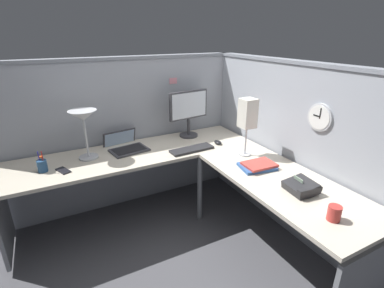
{
  "coord_description": "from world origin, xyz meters",
  "views": [
    {
      "loc": [
        -1.05,
        -1.99,
        1.79
      ],
      "look_at": [
        0.11,
        0.23,
        0.81
      ],
      "focal_mm": 26.57,
      "sensor_mm": 36.0,
      "label": 1
    }
  ],
  "objects_px": {
    "keyboard": "(192,149)",
    "pen_cup": "(42,166)",
    "desk_lamp_dome": "(83,120)",
    "book_stack": "(258,166)",
    "laptop": "(125,146)",
    "office_phone": "(301,187)",
    "computer_mouse": "(218,142)",
    "wall_clock": "(320,117)",
    "coffee_mug": "(334,213)",
    "cell_phone": "(63,171)",
    "monitor": "(189,110)",
    "desk_lamp_paper": "(248,115)"
  },
  "relations": [
    {
      "from": "laptop",
      "to": "book_stack",
      "type": "distance_m",
      "value": 1.3
    },
    {
      "from": "laptop",
      "to": "computer_mouse",
      "type": "height_order",
      "value": "laptop"
    },
    {
      "from": "desk_lamp_dome",
      "to": "pen_cup",
      "type": "relative_size",
      "value": 2.47
    },
    {
      "from": "laptop",
      "to": "office_phone",
      "type": "xyz_separation_m",
      "value": [
        0.89,
        -1.41,
        0.01
      ]
    },
    {
      "from": "monitor",
      "to": "book_stack",
      "type": "height_order",
      "value": "monitor"
    },
    {
      "from": "office_phone",
      "to": "desk_lamp_paper",
      "type": "height_order",
      "value": "desk_lamp_paper"
    },
    {
      "from": "monitor",
      "to": "coffee_mug",
      "type": "height_order",
      "value": "monitor"
    },
    {
      "from": "cell_phone",
      "to": "book_stack",
      "type": "xyz_separation_m",
      "value": [
        1.46,
        -0.7,
        0.02
      ]
    },
    {
      "from": "keyboard",
      "to": "cell_phone",
      "type": "bearing_deg",
      "value": 172.54
    },
    {
      "from": "laptop",
      "to": "book_stack",
      "type": "height_order",
      "value": "laptop"
    },
    {
      "from": "laptop",
      "to": "wall_clock",
      "type": "xyz_separation_m",
      "value": [
        1.25,
        -1.19,
        0.43
      ]
    },
    {
      "from": "coffee_mug",
      "to": "laptop",
      "type": "bearing_deg",
      "value": 115.09
    },
    {
      "from": "monitor",
      "to": "pen_cup",
      "type": "bearing_deg",
      "value": -171.69
    },
    {
      "from": "computer_mouse",
      "to": "coffee_mug",
      "type": "distance_m",
      "value": 1.4
    },
    {
      "from": "desk_lamp_paper",
      "to": "coffee_mug",
      "type": "xyz_separation_m",
      "value": [
        -0.13,
        -1.05,
        -0.34
      ]
    },
    {
      "from": "book_stack",
      "to": "coffee_mug",
      "type": "relative_size",
      "value": 3.27
    },
    {
      "from": "pen_cup",
      "to": "book_stack",
      "type": "height_order",
      "value": "pen_cup"
    },
    {
      "from": "computer_mouse",
      "to": "pen_cup",
      "type": "height_order",
      "value": "pen_cup"
    },
    {
      "from": "office_phone",
      "to": "wall_clock",
      "type": "bearing_deg",
      "value": 31.29
    },
    {
      "from": "desk_lamp_dome",
      "to": "book_stack",
      "type": "height_order",
      "value": "desk_lamp_dome"
    },
    {
      "from": "desk_lamp_dome",
      "to": "book_stack",
      "type": "bearing_deg",
      "value": -35.42
    },
    {
      "from": "computer_mouse",
      "to": "desk_lamp_paper",
      "type": "xyz_separation_m",
      "value": [
        0.07,
        -0.35,
        0.37
      ]
    },
    {
      "from": "monitor",
      "to": "computer_mouse",
      "type": "relative_size",
      "value": 4.81
    },
    {
      "from": "book_stack",
      "to": "desk_lamp_paper",
      "type": "bearing_deg",
      "value": 74.83
    },
    {
      "from": "monitor",
      "to": "wall_clock",
      "type": "xyz_separation_m",
      "value": [
        0.53,
        -1.21,
        0.16
      ]
    },
    {
      "from": "desk_lamp_dome",
      "to": "coffee_mug",
      "type": "bearing_deg",
      "value": -54.62
    },
    {
      "from": "laptop",
      "to": "desk_lamp_dome",
      "type": "height_order",
      "value": "desk_lamp_dome"
    },
    {
      "from": "keyboard",
      "to": "pen_cup",
      "type": "distance_m",
      "value": 1.3
    },
    {
      "from": "desk_lamp_paper",
      "to": "book_stack",
      "type": "bearing_deg",
      "value": -105.17
    },
    {
      "from": "desk_lamp_dome",
      "to": "office_phone",
      "type": "relative_size",
      "value": 1.98
    },
    {
      "from": "laptop",
      "to": "desk_lamp_paper",
      "type": "bearing_deg",
      "value": -35.89
    },
    {
      "from": "computer_mouse",
      "to": "coffee_mug",
      "type": "xyz_separation_m",
      "value": [
        -0.06,
        -1.4,
        0.03
      ]
    },
    {
      "from": "pen_cup",
      "to": "coffee_mug",
      "type": "height_order",
      "value": "pen_cup"
    },
    {
      "from": "cell_phone",
      "to": "monitor",
      "type": "bearing_deg",
      "value": -10.55
    },
    {
      "from": "desk_lamp_dome",
      "to": "pen_cup",
      "type": "bearing_deg",
      "value": -163.89
    },
    {
      "from": "pen_cup",
      "to": "monitor",
      "type": "bearing_deg",
      "value": 8.31
    },
    {
      "from": "computer_mouse",
      "to": "monitor",
      "type": "bearing_deg",
      "value": 113.96
    },
    {
      "from": "laptop",
      "to": "desk_lamp_dome",
      "type": "distance_m",
      "value": 0.5
    },
    {
      "from": "computer_mouse",
      "to": "keyboard",
      "type": "bearing_deg",
      "value": -175.13
    },
    {
      "from": "desk_lamp_dome",
      "to": "book_stack",
      "type": "relative_size",
      "value": 1.42
    },
    {
      "from": "computer_mouse",
      "to": "cell_phone",
      "type": "relative_size",
      "value": 0.72
    },
    {
      "from": "coffee_mug",
      "to": "pen_cup",
      "type": "bearing_deg",
      "value": 135.14
    },
    {
      "from": "keyboard",
      "to": "desk_lamp_paper",
      "type": "relative_size",
      "value": 0.81
    },
    {
      "from": "desk_lamp_dome",
      "to": "office_phone",
      "type": "distance_m",
      "value": 1.85
    },
    {
      "from": "keyboard",
      "to": "book_stack",
      "type": "distance_m",
      "value": 0.68
    },
    {
      "from": "keyboard",
      "to": "desk_lamp_dome",
      "type": "bearing_deg",
      "value": 160.71
    },
    {
      "from": "pen_cup",
      "to": "office_phone",
      "type": "bearing_deg",
      "value": -36.72
    },
    {
      "from": "cell_phone",
      "to": "wall_clock",
      "type": "bearing_deg",
      "value": -49.42
    },
    {
      "from": "pen_cup",
      "to": "book_stack",
      "type": "distance_m",
      "value": 1.78
    },
    {
      "from": "office_phone",
      "to": "computer_mouse",
      "type": "bearing_deg",
      "value": 91.04
    }
  ]
}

